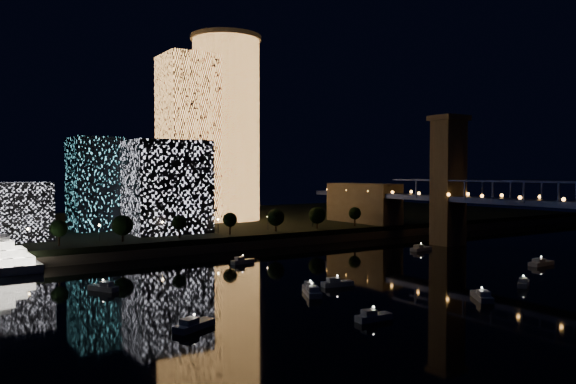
# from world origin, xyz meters

# --- Properties ---
(ground) EXTENTS (520.00, 520.00, 0.00)m
(ground) POSITION_xyz_m (0.00, 0.00, 0.00)
(ground) COLOR black
(ground) RESTS_ON ground
(far_bank) EXTENTS (420.00, 160.00, 5.00)m
(far_bank) POSITION_xyz_m (0.00, 160.00, 2.50)
(far_bank) COLOR black
(far_bank) RESTS_ON ground
(seawall) EXTENTS (420.00, 6.00, 3.00)m
(seawall) POSITION_xyz_m (0.00, 82.00, 1.50)
(seawall) COLOR #6B5E4C
(seawall) RESTS_ON ground
(tower_cylindrical) EXTENTS (34.00, 34.00, 88.47)m
(tower_cylindrical) POSITION_xyz_m (17.92, 146.15, 49.36)
(tower_cylindrical) COLOR #FFA651
(tower_cylindrical) RESTS_ON far_bank
(tower_rectangular) EXTENTS (24.13, 24.13, 76.79)m
(tower_rectangular) POSITION_xyz_m (-1.89, 144.98, 43.39)
(tower_rectangular) COLOR #FFA651
(tower_rectangular) RESTS_ON far_bank
(midrise_blocks) EXTENTS (112.98, 50.57, 37.04)m
(midrise_blocks) POSITION_xyz_m (-56.61, 120.40, 21.23)
(midrise_blocks) COLOR silver
(midrise_blocks) RESTS_ON far_bank
(truss_bridge) EXTENTS (13.00, 266.00, 50.00)m
(truss_bridge) POSITION_xyz_m (65.00, 3.72, 16.25)
(truss_bridge) COLOR navy
(truss_bridge) RESTS_ON ground
(motorboats) EXTENTS (128.61, 77.90, 2.78)m
(motorboats) POSITION_xyz_m (-11.30, 9.75, 0.81)
(motorboats) COLOR silver
(motorboats) RESTS_ON ground
(esplanade_trees) EXTENTS (165.93, 6.99, 8.99)m
(esplanade_trees) POSITION_xyz_m (-28.33, 88.00, 10.47)
(esplanade_trees) COLOR black
(esplanade_trees) RESTS_ON far_bank
(street_lamps) EXTENTS (132.70, 0.70, 5.65)m
(street_lamps) POSITION_xyz_m (-34.00, 94.00, 9.02)
(street_lamps) COLOR black
(street_lamps) RESTS_ON far_bank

